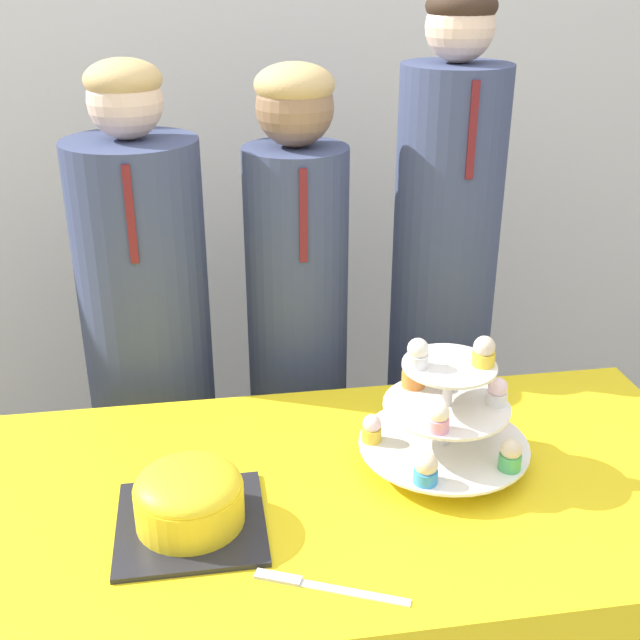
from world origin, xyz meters
TOP-DOWN VIEW (x-y plane):
  - wall_back at (0.00, 1.82)m, footprint 9.00×0.06m
  - table at (0.00, 0.37)m, footprint 1.57×0.74m
  - round_cake at (-0.25, 0.30)m, footprint 0.26×0.26m
  - cake_knife at (-0.07, 0.12)m, footprint 0.24×0.12m
  - cupcake_stand at (0.24, 0.42)m, footprint 0.34×0.34m
  - student_0 at (-0.35, 1.01)m, footprint 0.32×0.32m
  - student_1 at (0.03, 1.01)m, footprint 0.26×0.26m
  - student_2 at (0.42, 1.01)m, footprint 0.27×0.27m

SIDE VIEW (x-z plane):
  - table at x=0.00m, z-range 0.00..0.74m
  - student_0 at x=-0.35m, z-range -0.05..1.42m
  - student_1 at x=0.03m, z-range -0.02..1.43m
  - cake_knife at x=-0.07m, z-range 0.74..0.75m
  - student_2 at x=0.42m, z-range -0.04..1.57m
  - round_cake at x=-0.25m, z-range 0.74..0.86m
  - cupcake_stand at x=0.24m, z-range 0.72..1.00m
  - wall_back at x=0.00m, z-range 0.00..2.70m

